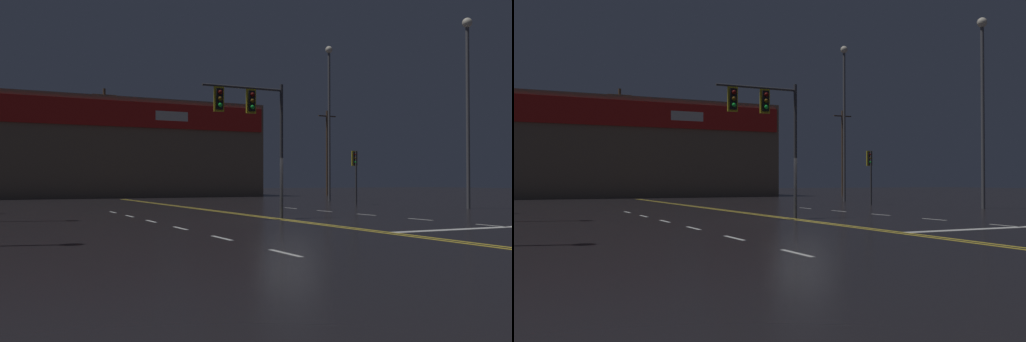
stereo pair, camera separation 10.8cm
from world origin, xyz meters
TOP-DOWN VIEW (x-y plane):
  - ground_plane at (0.00, 0.00)m, footprint 200.00×200.00m
  - road_markings at (0.97, -1.16)m, footprint 15.05×60.00m
  - traffic_signal_median at (-1.12, 1.21)m, footprint 3.59×0.36m
  - traffic_signal_corner_northeast at (11.20, 11.29)m, footprint 0.42×0.36m
  - streetlight_near_left at (13.72, 4.00)m, footprint 0.56×0.56m
  - streetlight_median_approach at (13.42, 17.84)m, footprint 0.56×0.56m
  - building_backdrop at (0.00, 38.00)m, footprint 30.39×10.23m
  - utility_pole_row at (0.50, 33.33)m, footprint 46.47×0.26m

SIDE VIEW (x-z plane):
  - ground_plane at x=0.00m, z-range 0.00..0.00m
  - road_markings at x=0.97m, z-range 0.00..0.01m
  - traffic_signal_corner_northeast at x=11.20m, z-range 0.84..4.40m
  - traffic_signal_median at x=-1.12m, z-range 1.44..7.04m
  - building_backdrop at x=0.00m, z-range 0.02..9.47m
  - utility_pole_row at x=0.50m, z-range -0.08..10.00m
  - streetlight_near_left at x=13.72m, z-range 1.37..12.17m
  - streetlight_median_approach at x=13.42m, z-range 1.42..13.56m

